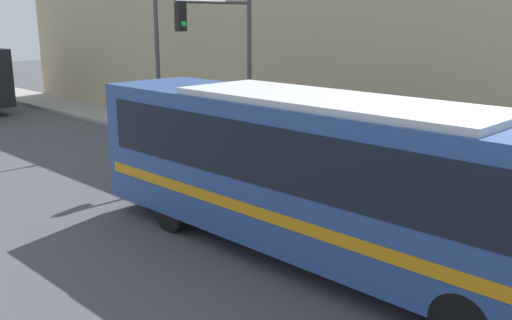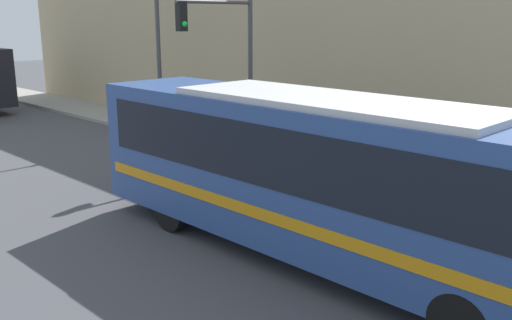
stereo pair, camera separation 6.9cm
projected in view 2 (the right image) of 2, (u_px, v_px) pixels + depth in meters
The scene contains 9 objects.
ground_plane at pixel (439, 294), 10.34m from camera, with size 120.00×120.00×0.00m, color #47474C.
sidewalk at pixel (119, 117), 28.00m from camera, with size 2.69×70.00×0.15m.
building_facade at pixel (241, 29), 27.11m from camera, with size 6.00×29.66×8.60m.
city_bus at pixel (329, 171), 11.10m from camera, with size 2.47×12.13×3.41m.
fire_hydrant at pixel (363, 166), 17.26m from camera, with size 0.22×0.30×0.68m.
traffic_light_pole at pixel (227, 49), 19.20m from camera, with size 3.28×0.35×5.33m.
parking_meter at pixel (302, 136), 18.80m from camera, with size 0.14×0.14×1.33m.
street_lamp at pixel (150, 33), 23.50m from camera, with size 2.77×0.28×6.76m.
pedestrian_near_corner at pixel (295, 125), 20.69m from camera, with size 0.34×0.34×1.79m.
Camera 2 is at (-9.03, -4.28, 4.90)m, focal length 40.00 mm.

